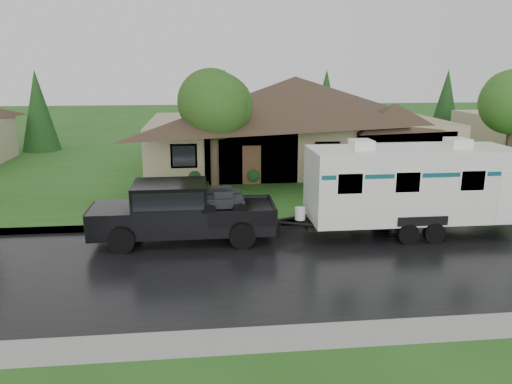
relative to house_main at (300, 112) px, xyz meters
The scene contains 9 objects.
ground 14.48m from the house_main, 99.41° to the right, with size 140.00×140.00×0.00m, color #26591B.
road 16.40m from the house_main, 98.24° to the right, with size 140.00×8.00×0.01m, color black.
curb 12.32m from the house_main, 101.19° to the right, with size 140.00×0.50×0.15m, color gray.
lawn 4.36m from the house_main, 153.11° to the left, with size 140.00×26.00×0.15m, color #26591B.
house_main is the anchor object (origin of this frame).
tree_left_green 8.53m from the house_main, 130.86° to the right, with size 3.71×3.71×6.15m.
shrub_row 5.42m from the house_main, 93.69° to the right, with size 13.60×1.00×1.00m.
pickup_truck 15.09m from the house_main, 118.26° to the right, with size 6.67×2.53×2.22m.
travel_trailer 13.34m from the house_main, 82.33° to the right, with size 8.23×2.89×3.69m.
Camera 1 is at (-3.87, -17.23, 6.34)m, focal length 35.00 mm.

